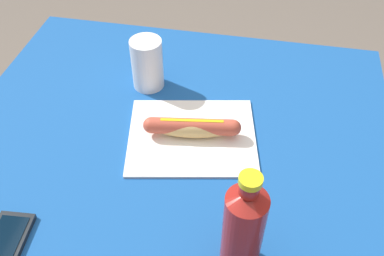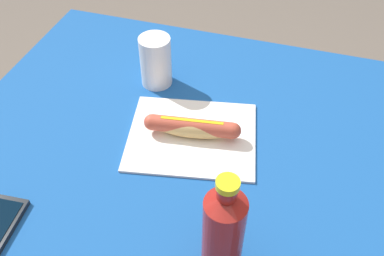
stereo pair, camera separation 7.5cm
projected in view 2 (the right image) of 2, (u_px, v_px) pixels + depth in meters
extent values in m
cylinder|color=brown|center=(103.00, 119.00, 1.61)|extent=(0.07, 0.07, 0.69)
cylinder|color=brown|center=(325.00, 169.00, 1.45)|extent=(0.07, 0.07, 0.69)
cube|color=brown|center=(170.00, 148.00, 1.02)|extent=(0.98, 0.90, 0.03)
cube|color=#19519E|center=(170.00, 143.00, 1.01)|extent=(1.04, 0.96, 0.00)
cube|color=white|center=(192.00, 136.00, 1.02)|extent=(0.34, 0.30, 0.01)
ellipsoid|color=#DBB26B|center=(192.00, 128.00, 1.00)|extent=(0.19, 0.07, 0.05)
cylinder|color=#BC4C38|center=(192.00, 126.00, 1.00)|extent=(0.19, 0.07, 0.04)
sphere|color=#BC4C38|center=(233.00, 131.00, 0.99)|extent=(0.04, 0.04, 0.04)
sphere|color=#BC4C38|center=(152.00, 122.00, 1.01)|extent=(0.04, 0.04, 0.04)
cube|color=yellow|center=(192.00, 121.00, 0.99)|extent=(0.14, 0.03, 0.00)
cylinder|color=maroon|center=(223.00, 237.00, 0.73)|extent=(0.07, 0.07, 0.19)
cone|color=maroon|center=(226.00, 200.00, 0.65)|extent=(0.07, 0.07, 0.02)
cylinder|color=maroon|center=(227.00, 192.00, 0.64)|extent=(0.03, 0.03, 0.02)
cylinder|color=yellow|center=(228.00, 184.00, 0.62)|extent=(0.04, 0.04, 0.01)
cylinder|color=white|center=(156.00, 61.00, 1.12)|extent=(0.08, 0.08, 0.14)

